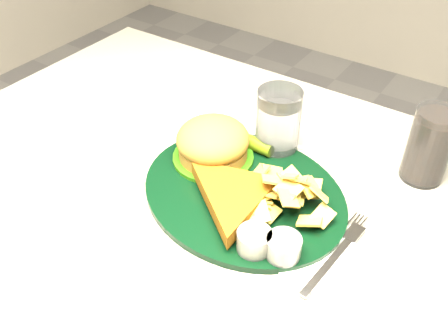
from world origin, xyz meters
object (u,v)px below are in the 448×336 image
(table, at_px, (230,326))
(cola_glass, at_px, (429,146))
(fork_napkin, at_px, (329,263))
(dinner_plate, at_px, (244,177))
(water_glass, at_px, (278,122))

(table, bearing_deg, cola_glass, 42.57)
(fork_napkin, bearing_deg, cola_glass, 85.22)
(dinner_plate, distance_m, cola_glass, 0.31)
(table, height_order, fork_napkin, fork_napkin)
(table, xyz_separation_m, cola_glass, (0.24, 0.22, 0.44))
(dinner_plate, distance_m, fork_napkin, 0.19)
(water_glass, bearing_deg, table, -89.63)
(dinner_plate, xyz_separation_m, cola_glass, (0.22, 0.21, 0.03))
(dinner_plate, bearing_deg, water_glass, 108.83)
(water_glass, xyz_separation_m, fork_napkin, (0.20, -0.19, -0.06))
(water_glass, bearing_deg, fork_napkin, -44.48)
(water_glass, relative_size, fork_napkin, 0.75)
(dinner_plate, height_order, water_glass, water_glass)
(water_glass, bearing_deg, cola_glass, 17.17)
(table, distance_m, dinner_plate, 0.42)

